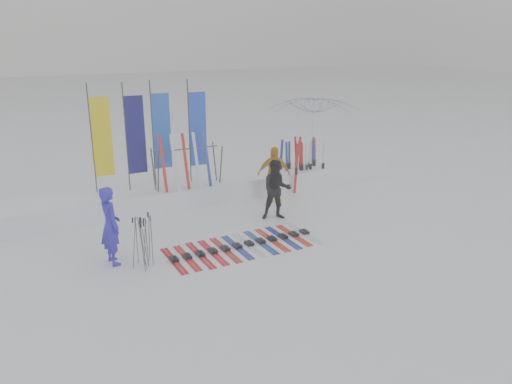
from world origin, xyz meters
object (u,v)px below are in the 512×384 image
person_yellow (274,174)px  person_blue (110,226)px  ski_row (244,245)px  person_black (277,190)px  tent_canopy (314,135)px  ski_rack (187,162)px

person_yellow → person_blue: bearing=-139.5°
ski_row → person_blue: bearing=169.6°
person_blue → person_yellow: bearing=-75.5°
person_blue → person_yellow: size_ratio=1.05×
person_black → tent_canopy: (3.61, 3.49, 0.64)m
person_blue → person_yellow: person_blue is taller
tent_canopy → ski_rack: size_ratio=1.65×
person_black → ski_row: bearing=-120.3°
person_black → ski_row: size_ratio=0.45×
person_blue → ski_rack: bearing=-51.5°
tent_canopy → ski_row: (-5.33, -4.83, -1.48)m
person_black → tent_canopy: 5.06m
person_blue → tent_canopy: bearing=-70.3°
person_black → person_yellow: person_yellow is taller
person_blue → person_black: 4.88m
person_black → ski_rack: size_ratio=0.85×
person_yellow → ski_rack: size_ratio=0.87×
person_black → ski_row: (-1.72, -1.33, -0.83)m
ski_rack → person_yellow: bearing=-19.5°
ski_rack → tent_canopy: bearing=12.2°
person_black → ski_rack: 2.98m
person_yellow → tent_canopy: bearing=54.5°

